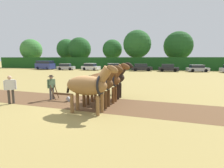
% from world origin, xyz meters
% --- Properties ---
extents(ground_plane, '(240.00, 240.00, 0.00)m').
position_xyz_m(ground_plane, '(0.00, 0.00, 0.00)').
color(ground_plane, '#998447').
extents(plowed_furrow_strip, '(20.43, 5.25, 0.01)m').
position_xyz_m(plowed_furrow_strip, '(-2.56, 1.51, 0.00)').
color(plowed_furrow_strip, brown).
rests_on(plowed_furrow_strip, ground).
extents(hedgerow, '(76.86, 1.42, 2.93)m').
position_xyz_m(hedgerow, '(0.00, 33.69, 1.46)').
color(hedgerow, '#194719').
rests_on(hedgerow, ground).
extents(tree_far_left, '(6.28, 6.28, 8.32)m').
position_xyz_m(tree_far_left, '(-31.99, 37.72, 5.17)').
color(tree_far_left, '#423323').
rests_on(tree_far_left, ground).
extents(tree_left, '(5.93, 5.93, 8.33)m').
position_xyz_m(tree_left, '(-21.57, 40.02, 5.35)').
color(tree_left, '#4C3823').
rests_on(tree_left, ground).
extents(tree_center_left, '(6.41, 6.41, 8.47)m').
position_xyz_m(tree_center_left, '(-16.60, 38.00, 5.25)').
color(tree_center_left, '#4C3823').
rests_on(tree_center_left, ground).
extents(tree_center, '(5.45, 5.45, 7.86)m').
position_xyz_m(tree_center, '(-7.56, 39.77, 5.12)').
color(tree_center, '#4C3823').
rests_on(tree_center, ground).
extents(tree_center_right, '(7.11, 7.11, 9.80)m').
position_xyz_m(tree_center_right, '(-0.48, 37.25, 6.24)').
color(tree_center_right, '#4C3823').
rests_on(tree_center_right, ground).
extents(tree_right, '(7.32, 7.32, 9.50)m').
position_xyz_m(tree_right, '(9.81, 39.76, 5.84)').
color(tree_right, brown).
rests_on(tree_right, ground).
extents(draft_horse_lead_left, '(2.89, 1.23, 2.53)m').
position_xyz_m(draft_horse_lead_left, '(0.40, -0.56, 1.43)').
color(draft_horse_lead_left, brown).
rests_on(draft_horse_lead_left, ground).
extents(draft_horse_lead_right, '(2.76, 1.09, 2.46)m').
position_xyz_m(draft_horse_lead_right, '(0.52, 0.62, 1.37)').
color(draft_horse_lead_right, '#513319').
rests_on(draft_horse_lead_right, ground).
extents(draft_horse_trail_left, '(2.91, 1.14, 2.54)m').
position_xyz_m(draft_horse_trail_left, '(0.64, 1.80, 1.41)').
color(draft_horse_trail_left, brown).
rests_on(draft_horse_trail_left, ground).
extents(draft_horse_trail_right, '(2.82, 1.18, 2.56)m').
position_xyz_m(draft_horse_trail_right, '(0.75, 2.98, 1.45)').
color(draft_horse_trail_right, black).
rests_on(draft_horse_trail_right, ground).
extents(plow, '(1.60, 0.50, 1.13)m').
position_xyz_m(plow, '(-2.06, 1.47, 0.32)').
color(plow, '#4C331E').
rests_on(plow, ground).
extents(farmer_at_plow, '(0.41, 0.62, 1.65)m').
position_xyz_m(farmer_at_plow, '(-3.06, 1.64, 0.96)').
color(farmer_at_plow, '#4C4C4C').
rests_on(farmer_at_plow, ground).
extents(farmer_beside_team, '(0.44, 0.56, 1.63)m').
position_xyz_m(farmer_beside_team, '(0.79, 4.37, 0.94)').
color(farmer_beside_team, '#38332D').
rests_on(farmer_beside_team, ground).
extents(farmer_onlooker_left, '(0.54, 0.48, 1.72)m').
position_xyz_m(farmer_onlooker_left, '(-4.87, 0.08, 1.01)').
color(farmer_onlooker_left, '#38332D').
rests_on(farmer_onlooker_left, ground).
extents(parked_van, '(4.95, 2.82, 2.08)m').
position_xyz_m(parked_van, '(-22.01, 29.30, 1.07)').
color(parked_van, navy).
rests_on(parked_van, ground).
extents(parked_car_left, '(4.09, 2.21, 1.46)m').
position_xyz_m(parked_car_left, '(-16.18, 28.68, 0.70)').
color(parked_car_left, '#9E9EA8').
rests_on(parked_car_left, ground).
extents(parked_car_center_left, '(4.39, 2.49, 1.57)m').
position_xyz_m(parked_car_center_left, '(-10.21, 29.14, 0.75)').
color(parked_car_center_left, silver).
rests_on(parked_car_center_left, ground).
extents(parked_car_center, '(4.28, 2.23, 1.57)m').
position_xyz_m(parked_car_center, '(-4.81, 29.53, 0.75)').
color(parked_car_center, '#A8A8B2').
rests_on(parked_car_center, ground).
extents(parked_car_center_right, '(4.67, 2.59, 1.54)m').
position_xyz_m(parked_car_center_right, '(1.19, 29.24, 0.74)').
color(parked_car_center_right, black).
rests_on(parked_car_center_right, ground).
extents(parked_car_right, '(4.11, 2.03, 1.51)m').
position_xyz_m(parked_car_right, '(6.71, 28.98, 0.72)').
color(parked_car_right, black).
rests_on(parked_car_right, ground).
extents(parked_car_far_right, '(4.27, 2.37, 1.42)m').
position_xyz_m(parked_car_far_right, '(12.34, 29.38, 0.69)').
color(parked_car_far_right, '#9E9EA8').
rests_on(parked_car_far_right, ground).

